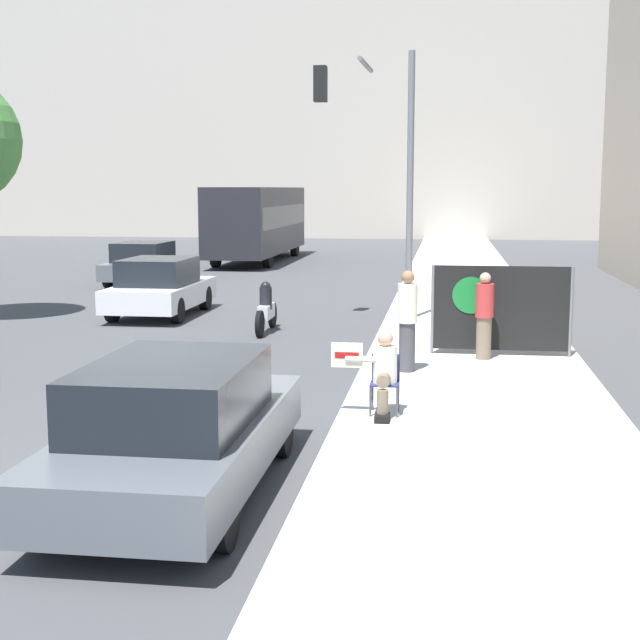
{
  "coord_description": "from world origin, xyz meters",
  "views": [
    {
      "loc": [
        3.22,
        -9.38,
        3.27
      ],
      "look_at": [
        1.19,
        4.87,
        1.14
      ],
      "focal_mm": 50.0,
      "sensor_mm": 36.0,
      "label": 1
    }
  ],
  "objects_px": {
    "pedestrian_behind": "(484,315)",
    "city_bus_on_road": "(258,219)",
    "protest_banner": "(500,308)",
    "traffic_light_pole": "(379,144)",
    "parked_car_curbside": "(177,428)",
    "seated_protester": "(383,371)",
    "car_on_road_nearest": "(160,287)",
    "motorcycle_on_road": "(266,310)",
    "car_on_road_midblock": "(145,263)",
    "jogger_on_sidewalk": "(407,320)"
  },
  "relations": [
    {
      "from": "traffic_light_pole",
      "to": "motorcycle_on_road",
      "type": "height_order",
      "value": "traffic_light_pole"
    },
    {
      "from": "traffic_light_pole",
      "to": "city_bus_on_road",
      "type": "relative_size",
      "value": 0.59
    },
    {
      "from": "jogger_on_sidewalk",
      "to": "car_on_road_nearest",
      "type": "distance_m",
      "value": 9.55
    },
    {
      "from": "seated_protester",
      "to": "pedestrian_behind",
      "type": "height_order",
      "value": "pedestrian_behind"
    },
    {
      "from": "car_on_road_nearest",
      "to": "city_bus_on_road",
      "type": "distance_m",
      "value": 17.67
    },
    {
      "from": "protest_banner",
      "to": "car_on_road_midblock",
      "type": "height_order",
      "value": "protest_banner"
    },
    {
      "from": "seated_protester",
      "to": "pedestrian_behind",
      "type": "distance_m",
      "value": 4.68
    },
    {
      "from": "jogger_on_sidewalk",
      "to": "parked_car_curbside",
      "type": "height_order",
      "value": "jogger_on_sidewalk"
    },
    {
      "from": "parked_car_curbside",
      "to": "protest_banner",
      "type": "bearing_deg",
      "value": 64.6
    },
    {
      "from": "jogger_on_sidewalk",
      "to": "traffic_light_pole",
      "type": "xyz_separation_m",
      "value": [
        -1.02,
        6.36,
        3.29
      ]
    },
    {
      "from": "seated_protester",
      "to": "car_on_road_nearest",
      "type": "height_order",
      "value": "car_on_road_nearest"
    },
    {
      "from": "pedestrian_behind",
      "to": "city_bus_on_road",
      "type": "xyz_separation_m",
      "value": [
        -9.21,
        23.07,
        0.97
      ]
    },
    {
      "from": "protest_banner",
      "to": "car_on_road_nearest",
      "type": "bearing_deg",
      "value": 148.83
    },
    {
      "from": "traffic_light_pole",
      "to": "protest_banner",
      "type": "bearing_deg",
      "value": -59.62
    },
    {
      "from": "car_on_road_midblock",
      "to": "seated_protester",
      "type": "bearing_deg",
      "value": -61.22
    },
    {
      "from": "traffic_light_pole",
      "to": "pedestrian_behind",
      "type": "bearing_deg",
      "value": -64.61
    },
    {
      "from": "traffic_light_pole",
      "to": "jogger_on_sidewalk",
      "type": "bearing_deg",
      "value": -80.93
    },
    {
      "from": "parked_car_curbside",
      "to": "motorcycle_on_road",
      "type": "height_order",
      "value": "parked_car_curbside"
    },
    {
      "from": "traffic_light_pole",
      "to": "motorcycle_on_road",
      "type": "distance_m",
      "value": 4.84
    },
    {
      "from": "pedestrian_behind",
      "to": "parked_car_curbside",
      "type": "height_order",
      "value": "pedestrian_behind"
    },
    {
      "from": "protest_banner",
      "to": "car_on_road_nearest",
      "type": "distance_m",
      "value": 9.77
    },
    {
      "from": "jogger_on_sidewalk",
      "to": "car_on_road_midblock",
      "type": "distance_m",
      "value": 17.07
    },
    {
      "from": "motorcycle_on_road",
      "to": "pedestrian_behind",
      "type": "bearing_deg",
      "value": -33.97
    },
    {
      "from": "pedestrian_behind",
      "to": "car_on_road_nearest",
      "type": "relative_size",
      "value": 0.39
    },
    {
      "from": "jogger_on_sidewalk",
      "to": "city_bus_on_road",
      "type": "distance_m",
      "value": 25.66
    },
    {
      "from": "pedestrian_behind",
      "to": "car_on_road_midblock",
      "type": "distance_m",
      "value": 16.83
    },
    {
      "from": "seated_protester",
      "to": "protest_banner",
      "type": "relative_size",
      "value": 0.45
    },
    {
      "from": "pedestrian_behind",
      "to": "city_bus_on_road",
      "type": "relative_size",
      "value": 0.15
    },
    {
      "from": "pedestrian_behind",
      "to": "protest_banner",
      "type": "xyz_separation_m",
      "value": [
        0.31,
        0.42,
        0.08
      ]
    },
    {
      "from": "seated_protester",
      "to": "motorcycle_on_road",
      "type": "bearing_deg",
      "value": 102.13
    },
    {
      "from": "parked_car_curbside",
      "to": "seated_protester",
      "type": "bearing_deg",
      "value": 58.89
    },
    {
      "from": "seated_protester",
      "to": "pedestrian_behind",
      "type": "bearing_deg",
      "value": 59.7
    },
    {
      "from": "traffic_light_pole",
      "to": "parked_car_curbside",
      "type": "distance_m",
      "value": 13.22
    },
    {
      "from": "seated_protester",
      "to": "traffic_light_pole",
      "type": "distance_m",
      "value": 10.1
    },
    {
      "from": "jogger_on_sidewalk",
      "to": "motorcycle_on_road",
      "type": "bearing_deg",
      "value": -36.73
    },
    {
      "from": "jogger_on_sidewalk",
      "to": "pedestrian_behind",
      "type": "distance_m",
      "value": 1.92
    },
    {
      "from": "jogger_on_sidewalk",
      "to": "traffic_light_pole",
      "type": "bearing_deg",
      "value": -64.49
    },
    {
      "from": "protest_banner",
      "to": "car_on_road_midblock",
      "type": "bearing_deg",
      "value": 132.51
    },
    {
      "from": "protest_banner",
      "to": "traffic_light_pole",
      "type": "height_order",
      "value": "traffic_light_pole"
    },
    {
      "from": "traffic_light_pole",
      "to": "car_on_road_midblock",
      "type": "height_order",
      "value": "traffic_light_pole"
    },
    {
      "from": "car_on_road_nearest",
      "to": "seated_protester",
      "type": "bearing_deg",
      "value": -56.75
    },
    {
      "from": "seated_protester",
      "to": "car_on_road_nearest",
      "type": "distance_m",
      "value": 11.82
    },
    {
      "from": "seated_protester",
      "to": "motorcycle_on_road",
      "type": "xyz_separation_m",
      "value": [
        -3.22,
        7.63,
        -0.23
      ]
    },
    {
      "from": "jogger_on_sidewalk",
      "to": "protest_banner",
      "type": "xyz_separation_m",
      "value": [
        1.67,
        1.77,
        0.0
      ]
    },
    {
      "from": "pedestrian_behind",
      "to": "traffic_light_pole",
      "type": "distance_m",
      "value": 6.49
    },
    {
      "from": "car_on_road_midblock",
      "to": "traffic_light_pole",
      "type": "bearing_deg",
      "value": -41.96
    },
    {
      "from": "seated_protester",
      "to": "city_bus_on_road",
      "type": "relative_size",
      "value": 0.11
    },
    {
      "from": "parked_car_curbside",
      "to": "car_on_road_nearest",
      "type": "relative_size",
      "value": 1.14
    },
    {
      "from": "jogger_on_sidewalk",
      "to": "car_on_road_midblock",
      "type": "relative_size",
      "value": 0.42
    },
    {
      "from": "seated_protester",
      "to": "protest_banner",
      "type": "xyz_separation_m",
      "value": [
        1.87,
        4.83,
        0.27
      ]
    }
  ]
}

